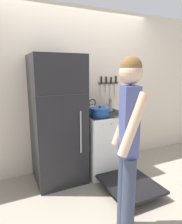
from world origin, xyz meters
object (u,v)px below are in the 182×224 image
at_px(dutch_oven_pot, 100,112).
at_px(person, 128,140).
at_px(refrigerator, 58,120).
at_px(tea_kettle, 92,109).
at_px(stove_range, 105,143).
at_px(utensil_jar, 110,107).

xyz_separation_m(dutch_oven_pot, person, (-0.29, -1.12, -0.02)).
relative_size(refrigerator, tea_kettle, 8.11).
bearing_deg(dutch_oven_pot, tea_kettle, 87.33).
xyz_separation_m(stove_range, person, (-0.45, -1.21, 0.51)).
bearing_deg(utensil_jar, tea_kettle, -178.88).
xyz_separation_m(utensil_jar, person, (-0.63, -1.39, -0.03)).
bearing_deg(utensil_jar, dutch_oven_pot, -140.63).
xyz_separation_m(stove_range, tea_kettle, (-0.15, 0.17, 0.54)).
height_order(refrigerator, tea_kettle, refrigerator).
relative_size(tea_kettle, utensil_jar, 0.83).
bearing_deg(person, stove_range, -0.58).
distance_m(tea_kettle, person, 1.42).
bearing_deg(utensil_jar, person, -114.29).
xyz_separation_m(refrigerator, stove_range, (0.75, -0.05, -0.44)).
distance_m(stove_range, dutch_oven_pot, 0.56).
distance_m(refrigerator, tea_kettle, 0.62).
height_order(refrigerator, stove_range, refrigerator).
height_order(refrigerator, dutch_oven_pot, refrigerator).
bearing_deg(tea_kettle, utensil_jar, 1.12).
bearing_deg(person, dutch_oven_pot, 5.20).
height_order(stove_range, person, person).
distance_m(dutch_oven_pot, utensil_jar, 0.44).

